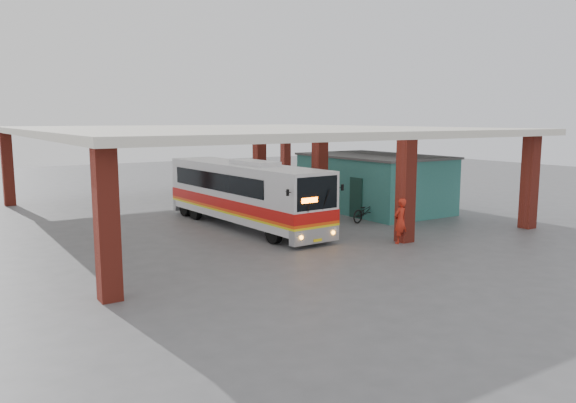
# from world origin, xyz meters

# --- Properties ---
(ground) EXTENTS (90.00, 90.00, 0.00)m
(ground) POSITION_xyz_m (0.00, 0.00, 0.00)
(ground) COLOR #515154
(ground) RESTS_ON ground
(brick_columns) EXTENTS (20.10, 21.60, 4.35)m
(brick_columns) POSITION_xyz_m (1.43, 5.00, 2.17)
(brick_columns) COLOR #9C2F22
(brick_columns) RESTS_ON ground
(canopy_roof) EXTENTS (21.00, 23.00, 0.30)m
(canopy_roof) POSITION_xyz_m (0.50, 6.50, 4.50)
(canopy_roof) COLOR silver
(canopy_roof) RESTS_ON brick_columns
(shop_building) EXTENTS (5.20, 8.20, 3.11)m
(shop_building) POSITION_xyz_m (7.49, 4.00, 1.56)
(shop_building) COLOR #2F7671
(shop_building) RESTS_ON ground
(coach_bus) EXTENTS (2.90, 11.13, 3.21)m
(coach_bus) POSITION_xyz_m (-1.03, 3.49, 1.60)
(coach_bus) COLOR silver
(coach_bus) RESTS_ON ground
(motorcycle) EXTENTS (2.13, 1.12, 1.07)m
(motorcycle) POSITION_xyz_m (4.70, 1.39, 0.53)
(motorcycle) COLOR black
(motorcycle) RESTS_ON ground
(pedestrian) EXTENTS (0.71, 0.49, 1.88)m
(pedestrian) POSITION_xyz_m (2.62, -3.15, 0.94)
(pedestrian) COLOR red
(pedestrian) RESTS_ON ground
(red_chair) EXTENTS (0.51, 0.51, 0.76)m
(red_chair) POSITION_xyz_m (4.46, 5.32, 0.35)
(red_chair) COLOR #B11A12
(red_chair) RESTS_ON ground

